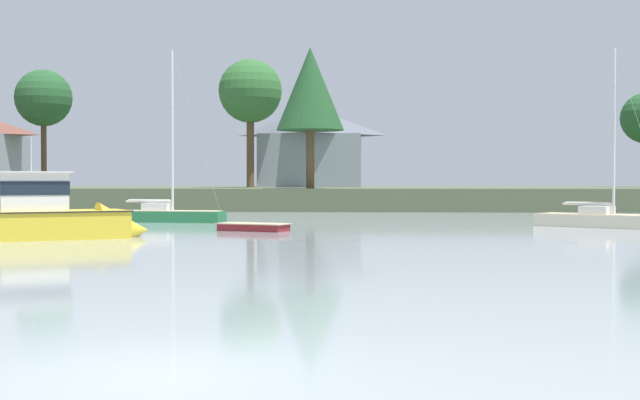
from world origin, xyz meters
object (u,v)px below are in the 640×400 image
sailboat_green (163,218)px  cruiser_yellow (50,224)px  sailboat_cream (603,223)px  dinghy_maroon (253,228)px

sailboat_green → cruiser_yellow: bearing=-94.5°
sailboat_cream → dinghy_maroon: bearing=-166.0°
cruiser_yellow → sailboat_green: bearing=85.5°
dinghy_maroon → sailboat_cream: 18.97m
cruiser_yellow → sailboat_green: (1.23, 15.49, -0.41)m
dinghy_maroon → sailboat_green: bearing=126.6°
sailboat_green → dinghy_maroon: bearing=-53.4°
cruiser_yellow → sailboat_green: sailboat_green is taller
sailboat_green → sailboat_cream: sailboat_green is taller
cruiser_yellow → sailboat_cream: (26.39, 11.01, -0.43)m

